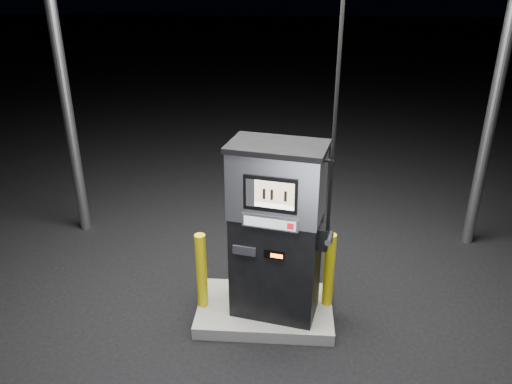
{
  "coord_description": "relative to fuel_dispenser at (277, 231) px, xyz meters",
  "views": [
    {
      "loc": [
        0.24,
        -4.88,
        3.85
      ],
      "look_at": [
        -0.11,
        0.0,
        1.63
      ],
      "focal_mm": 35.0,
      "sensor_mm": 36.0,
      "label": 1
    }
  ],
  "objects": [
    {
      "name": "bollard_left",
      "position": [
        -0.86,
        0.03,
        -0.58
      ],
      "size": [
        0.13,
        0.13,
        0.95
      ],
      "primitive_type": "cylinder",
      "rotation": [
        0.0,
        0.0,
        -0.0
      ],
      "color": "#CFBC0B",
      "rests_on": "pump_island"
    },
    {
      "name": "pump_island",
      "position": [
        -0.12,
        0.07,
        -1.13
      ],
      "size": [
        1.6,
        1.0,
        0.15
      ],
      "primitive_type": "cube",
      "color": "slate",
      "rests_on": "ground"
    },
    {
      "name": "bollard_right",
      "position": [
        0.62,
        0.16,
        -0.59
      ],
      "size": [
        0.16,
        0.16,
        0.94
      ],
      "primitive_type": "cylinder",
      "rotation": [
        0.0,
        0.0,
        0.37
      ],
      "color": "#CFBC0B",
      "rests_on": "pump_island"
    },
    {
      "name": "ground",
      "position": [
        -0.12,
        0.07,
        -1.21
      ],
      "size": [
        80.0,
        80.0,
        0.0
      ],
      "primitive_type": "plane",
      "color": "black",
      "rests_on": "ground"
    },
    {
      "name": "fuel_dispenser",
      "position": [
        0.0,
        0.0,
        0.0
      ],
      "size": [
        1.19,
        0.81,
        4.27
      ],
      "rotation": [
        0.0,
        0.0,
        -0.21
      ],
      "color": "black",
      "rests_on": "pump_island"
    }
  ]
}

